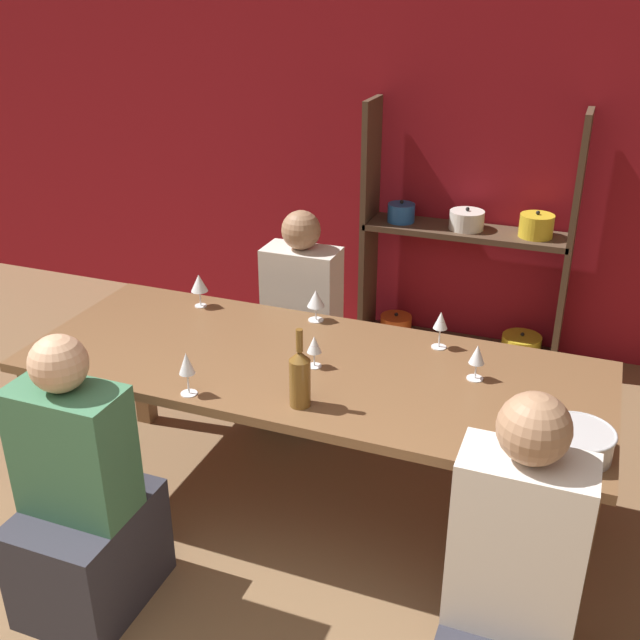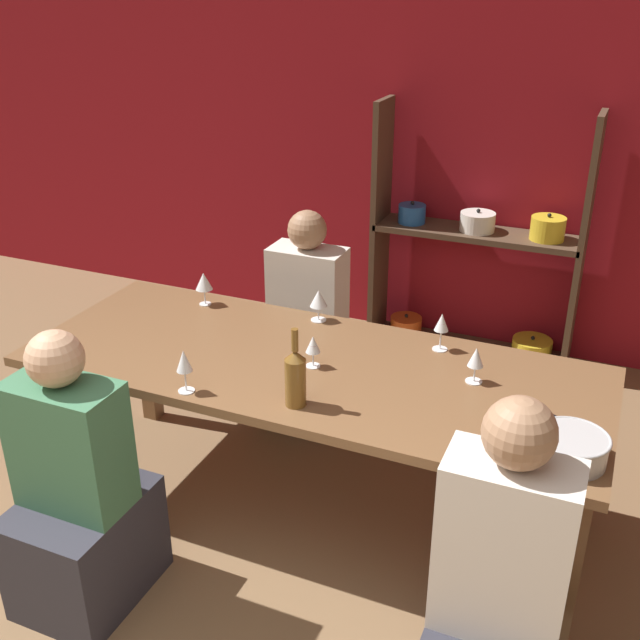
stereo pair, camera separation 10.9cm
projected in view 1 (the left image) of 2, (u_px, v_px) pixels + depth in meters
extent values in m
cube|color=maroon|center=(439.00, 129.00, 4.52)|extent=(8.80, 0.06, 2.70)
cube|color=#4C3828|center=(369.00, 223.00, 4.72)|extent=(0.04, 0.30, 1.54)
cube|color=#4C3828|center=(570.00, 247.00, 4.32)|extent=(0.04, 0.30, 1.54)
cube|color=#4C3828|center=(456.00, 345.00, 4.84)|extent=(1.22, 0.30, 0.04)
cylinder|color=#E0561E|center=(396.00, 324.00, 4.94)|extent=(0.21, 0.21, 0.12)
sphere|color=black|center=(396.00, 314.00, 4.91)|extent=(0.02, 0.02, 0.02)
cylinder|color=gold|center=(521.00, 345.00, 4.67)|extent=(0.24, 0.24, 0.12)
sphere|color=black|center=(522.00, 334.00, 4.64)|extent=(0.02, 0.02, 0.02)
cube|color=#4C3828|center=(466.00, 232.00, 4.51)|extent=(1.22, 0.30, 0.04)
cylinder|color=#235BAD|center=(401.00, 213.00, 4.61)|extent=(0.17, 0.17, 0.11)
sphere|color=black|center=(402.00, 202.00, 4.58)|extent=(0.02, 0.02, 0.02)
cylinder|color=silver|center=(467.00, 220.00, 4.48)|extent=(0.21, 0.21, 0.11)
sphere|color=black|center=(468.00, 209.00, 4.45)|extent=(0.02, 0.02, 0.02)
cylinder|color=gold|center=(536.00, 226.00, 4.35)|extent=(0.20, 0.20, 0.13)
sphere|color=black|center=(538.00, 213.00, 4.31)|extent=(0.02, 0.02, 0.02)
cube|color=brown|center=(311.00, 367.00, 3.08)|extent=(2.39, 0.93, 0.04)
cube|color=brown|center=(43.00, 438.00, 3.28)|extent=(0.08, 0.08, 0.72)
cube|color=brown|center=(574.00, 571.00, 2.55)|extent=(0.08, 0.08, 0.72)
cube|color=brown|center=(141.00, 361.00, 3.92)|extent=(0.08, 0.08, 0.72)
cube|color=brown|center=(587.00, 450.00, 3.20)|extent=(0.08, 0.08, 0.72)
cylinder|color=#B7BABC|center=(577.00, 443.00, 2.46)|extent=(0.23, 0.23, 0.09)
torus|color=#B7BABC|center=(579.00, 431.00, 2.45)|extent=(0.24, 0.24, 0.01)
cylinder|color=brown|center=(300.00, 383.00, 2.73)|extent=(0.08, 0.08, 0.19)
cone|color=brown|center=(300.00, 356.00, 2.68)|extent=(0.08, 0.08, 0.04)
cylinder|color=brown|center=(299.00, 340.00, 2.66)|extent=(0.03, 0.03, 0.09)
cylinder|color=white|center=(475.00, 378.00, 2.95)|extent=(0.07, 0.07, 0.00)
cylinder|color=white|center=(476.00, 370.00, 2.93)|extent=(0.01, 0.01, 0.07)
cone|color=white|center=(477.00, 354.00, 2.90)|extent=(0.06, 0.06, 0.08)
cylinder|color=white|center=(201.00, 306.00, 3.59)|extent=(0.06, 0.06, 0.00)
cylinder|color=white|center=(200.00, 298.00, 3.57)|extent=(0.01, 0.01, 0.08)
cone|color=white|center=(199.00, 283.00, 3.54)|extent=(0.08, 0.08, 0.08)
cylinder|color=beige|center=(199.00, 287.00, 3.54)|extent=(0.04, 0.04, 0.03)
cylinder|color=white|center=(316.00, 320.00, 3.44)|extent=(0.07, 0.07, 0.00)
cylinder|color=white|center=(316.00, 313.00, 3.42)|extent=(0.01, 0.01, 0.07)
cone|color=white|center=(316.00, 298.00, 3.39)|extent=(0.08, 0.08, 0.08)
cylinder|color=beige|center=(316.00, 302.00, 3.40)|extent=(0.04, 0.04, 0.03)
cylinder|color=white|center=(314.00, 366.00, 3.04)|extent=(0.06, 0.06, 0.00)
cylinder|color=white|center=(314.00, 359.00, 3.02)|extent=(0.01, 0.01, 0.06)
cone|color=white|center=(314.00, 344.00, 3.00)|extent=(0.06, 0.06, 0.07)
cylinder|color=maroon|center=(314.00, 348.00, 3.00)|extent=(0.03, 0.03, 0.03)
cylinder|color=white|center=(189.00, 393.00, 2.84)|extent=(0.06, 0.06, 0.00)
cylinder|color=white|center=(188.00, 383.00, 2.82)|extent=(0.01, 0.01, 0.09)
cone|color=white|center=(186.00, 363.00, 2.79)|extent=(0.06, 0.06, 0.09)
cylinder|color=white|center=(439.00, 347.00, 3.19)|extent=(0.06, 0.06, 0.00)
cylinder|color=white|center=(439.00, 337.00, 3.17)|extent=(0.01, 0.01, 0.09)
cone|color=white|center=(441.00, 320.00, 3.14)|extent=(0.06, 0.06, 0.08)
cylinder|color=maroon|center=(440.00, 324.00, 3.15)|extent=(0.03, 0.03, 0.03)
cube|color=black|center=(558.00, 417.00, 2.68)|extent=(0.17, 0.12, 0.01)
cube|color=silver|center=(518.00, 543.00, 2.15)|extent=(0.37, 0.21, 0.58)
sphere|color=#9E7556|center=(534.00, 429.00, 1.99)|extent=(0.20, 0.20, 0.20)
cube|color=#2D2D38|center=(303.00, 375.00, 4.09)|extent=(0.39, 0.48, 0.42)
cube|color=silver|center=(302.00, 296.00, 3.89)|extent=(0.39, 0.21, 0.52)
sphere|color=#9E7556|center=(301.00, 230.00, 3.74)|extent=(0.20, 0.20, 0.20)
cube|color=#2D2D38|center=(90.00, 553.00, 2.83)|extent=(0.41, 0.51, 0.44)
cube|color=#3D7551|center=(73.00, 450.00, 2.63)|extent=(0.41, 0.22, 0.49)
sphere|color=tan|center=(58.00, 364.00, 2.48)|extent=(0.20, 0.20, 0.20)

